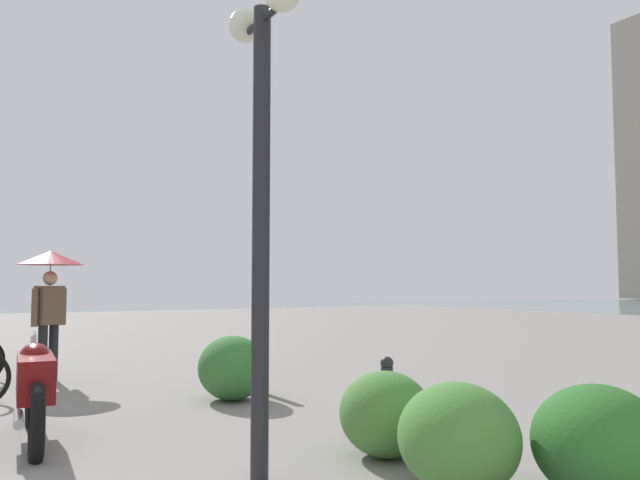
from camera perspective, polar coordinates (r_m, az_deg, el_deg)
lamppost at (r=5.09m, az=-5.29°, el=8.14°), size 0.98×0.28×3.85m
motorcycle at (r=6.91m, az=-24.29°, el=-12.01°), size 2.17×0.44×1.06m
pedestrian at (r=10.79m, az=-23.09°, el=-3.17°), size 1.00×1.00×2.03m
bollard_near at (r=6.44m, az=6.05°, el=-13.73°), size 0.13×0.13×0.80m
bollard_mid at (r=9.01m, az=-5.27°, el=-10.81°), size 0.13×0.13×0.83m
shrub_low at (r=5.00m, az=23.77°, el=-16.40°), size 0.96×0.86×0.81m
shrub_round at (r=8.51m, az=-7.88°, el=-11.31°), size 0.98×0.88×0.83m
shrub_wide at (r=5.80m, az=5.91°, el=-15.28°), size 0.88×0.79×0.74m
shrub_tall at (r=4.91m, az=12.31°, el=-16.98°), size 0.94×0.84×0.80m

